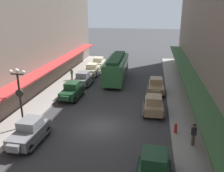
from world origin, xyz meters
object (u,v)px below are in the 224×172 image
parked_car_1 (92,69)px  parked_car_5 (156,86)px  streetcar (116,67)px  parked_car_3 (72,90)px  pedestrian_0 (194,135)px  pedestrian_1 (72,74)px  parked_car_4 (99,62)px  parked_car_6 (29,131)px  parked_car_2 (84,78)px  lamp_post_with_clock (20,96)px  fire_hydrant (176,128)px  parked_car_0 (154,104)px  parked_car_7 (154,168)px

parked_car_1 → parked_car_5: 11.54m
streetcar → parked_car_3: bearing=-116.6°
pedestrian_0 → pedestrian_1: (-14.38, 14.79, -0.02)m
parked_car_4 → parked_car_6: size_ratio=1.00×
parked_car_2 → parked_car_3: (0.03, -4.94, 0.00)m
lamp_post_with_clock → pedestrian_1: lamp_post_with_clock is taller
parked_car_4 → streetcar: size_ratio=0.44×
parked_car_1 → parked_car_3: same height
parked_car_2 → parked_car_5: bearing=-9.4°
streetcar → fire_hydrant: streetcar is taller
parked_car_0 → pedestrian_1: 14.63m
parked_car_3 → parked_car_4: 14.62m
parked_car_0 → parked_car_1: size_ratio=1.00×
parked_car_1 → pedestrian_0: (12.25, -18.10, 0.07)m
parked_car_0 → parked_car_6: bearing=-142.5°
parked_car_2 → parked_car_7: bearing=-61.9°
pedestrian_1 → parked_car_1: bearing=57.2°
parked_car_2 → pedestrian_0: 17.90m
pedestrian_1 → parked_car_2: bearing=-37.2°
parked_car_7 → streetcar: (-5.38, 20.35, 0.96)m
parked_car_5 → parked_car_6: size_ratio=0.99×
parked_car_1 → parked_car_4: bearing=91.1°
parked_car_1 → parked_car_4: size_ratio=1.01×
parked_car_0 → parked_car_5: (0.21, 5.90, 0.00)m
parked_car_3 → parked_car_6: size_ratio=1.00×
parked_car_4 → fire_hydrant: 23.89m
parked_car_0 → parked_car_3: bearing=164.6°
parked_car_0 → streetcar: size_ratio=0.44×
pedestrian_0 → pedestrian_1: size_ratio=1.02×
parked_car_0 → parked_car_4: bearing=118.7°
parked_car_6 → parked_car_7: bearing=-17.1°
parked_car_1 → lamp_post_with_clock: (-1.62, -17.61, 2.04)m
pedestrian_0 → lamp_post_with_clock: bearing=178.0°
pedestrian_1 → parked_car_3: bearing=-71.3°
parked_car_6 → parked_car_5: bearing=53.9°
parked_car_7 → parked_car_0: bearing=90.6°
streetcar → parked_car_6: bearing=-102.9°
parked_car_0 → parked_car_3: (-9.19, 2.52, 0.00)m
lamp_post_with_clock → pedestrian_0: size_ratio=3.09×
parked_car_0 → parked_car_2: size_ratio=1.00×
parked_car_4 → parked_car_7: (9.49, -27.14, 0.00)m
parked_car_5 → fire_hydrant: bearing=-80.6°
parked_car_6 → parked_car_7: same height
parked_car_0 → parked_car_5: 5.91m
parked_car_3 → parked_car_6: 9.64m
streetcar → pedestrian_0: 18.02m
parked_car_6 → pedestrian_0: size_ratio=2.58×
parked_car_0 → streetcar: 11.65m
parked_car_0 → parked_car_4: (-9.38, 17.14, 0.00)m
parked_car_2 → streetcar: streetcar is taller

